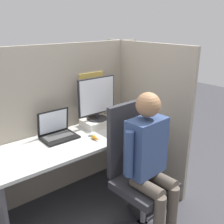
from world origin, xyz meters
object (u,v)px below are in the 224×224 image
at_px(person, 150,156).
at_px(paper_box, 97,122).
at_px(carrot_toy, 96,138).
at_px(monitor, 97,99).
at_px(stapler, 130,117).
at_px(laptop, 58,132).
at_px(coffee_mug, 120,115).
at_px(office_chair, 136,167).

bearing_deg(person, paper_box, 83.69).
height_order(carrot_toy, person, person).
bearing_deg(paper_box, monitor, 90.00).
height_order(stapler, person, person).
distance_m(monitor, carrot_toy, 0.48).
distance_m(laptop, coffee_mug, 0.81).
bearing_deg(coffee_mug, paper_box, 179.40).
bearing_deg(monitor, person, -96.29).
bearing_deg(laptop, coffee_mug, -0.04).
height_order(laptop, carrot_toy, laptop).
height_order(carrot_toy, office_chair, office_chair).
height_order(laptop, office_chair, office_chair).
distance_m(monitor, person, 0.93).
xyz_separation_m(office_chair, coffee_mug, (0.41, 0.70, 0.21)).
bearing_deg(office_chair, laptop, 119.66).
xyz_separation_m(stapler, person, (-0.51, -0.80, -0.00)).
relative_size(carrot_toy, coffee_mug, 1.38).
height_order(carrot_toy, coffee_mug, coffee_mug).
distance_m(paper_box, carrot_toy, 0.38).
xyz_separation_m(laptop, coffee_mug, (0.81, -0.00, -0.01)).
xyz_separation_m(carrot_toy, coffee_mug, (0.56, 0.30, 0.03)).
bearing_deg(monitor, coffee_mug, -1.08).
xyz_separation_m(paper_box, person, (-0.10, -0.87, -0.02)).
bearing_deg(laptop, stapler, -4.60).
relative_size(paper_box, coffee_mug, 3.65).
xyz_separation_m(stapler, coffee_mug, (-0.09, 0.07, 0.02)).
relative_size(carrot_toy, office_chair, 0.11).
relative_size(paper_box, laptop, 0.98).
xyz_separation_m(paper_box, monitor, (0.00, 0.00, 0.27)).
height_order(stapler, office_chair, office_chair).
xyz_separation_m(paper_box, stapler, (0.42, -0.08, -0.01)).
relative_size(carrot_toy, person, 0.10).
relative_size(paper_box, carrot_toy, 2.64).
bearing_deg(stapler, person, -122.67).
bearing_deg(carrot_toy, stapler, 19.14).
relative_size(paper_box, person, 0.25).
height_order(office_chair, person, person).
bearing_deg(paper_box, person, -96.31).
relative_size(monitor, coffee_mug, 5.16).
bearing_deg(laptop, monitor, 0.66).
distance_m(stapler, carrot_toy, 0.69).
bearing_deg(person, monitor, 83.71).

